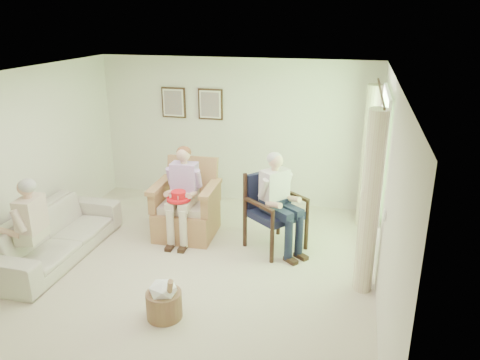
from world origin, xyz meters
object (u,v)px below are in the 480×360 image
(person_wicker, at_px, (183,187))
(person_sofa, at_px, (26,222))
(wood_armchair, at_px, (277,207))
(sofa, at_px, (54,235))
(hatbox, at_px, (164,299))
(person_dark, at_px, (275,196))
(wicker_armchair, at_px, (187,212))
(red_hat, at_px, (179,197))

(person_wicker, relative_size, person_sofa, 1.08)
(wood_armchair, relative_size, person_wicker, 0.79)
(sofa, bearing_deg, hatbox, -115.02)
(hatbox, bearing_deg, sofa, 154.98)
(person_dark, relative_size, person_sofa, 1.10)
(person_wicker, height_order, person_dark, person_dark)
(person_wicker, distance_m, person_sofa, 2.19)
(wicker_armchair, distance_m, person_dark, 1.52)
(wood_armchair, distance_m, red_hat, 1.46)
(red_hat, distance_m, hatbox, 1.90)
(person_wicker, bearing_deg, person_dark, -4.27)
(sofa, height_order, person_sofa, person_sofa)
(person_wicker, relative_size, person_dark, 0.98)
(wicker_armchair, distance_m, person_sofa, 2.32)
(wood_armchair, distance_m, person_dark, 0.31)
(wicker_armchair, height_order, person_dark, person_dark)
(wicker_armchair, bearing_deg, person_dark, -10.44)
(wood_armchair, height_order, person_sofa, person_sofa)
(person_wicker, xyz_separation_m, hatbox, (0.49, -1.96, -0.61))
(wood_armchair, relative_size, red_hat, 3.16)
(person_dark, bearing_deg, sofa, 146.47)
(wood_armchair, bearing_deg, wicker_armchair, 128.12)
(wood_armchair, height_order, sofa, wood_armchair)
(person_dark, bearing_deg, hatbox, -166.96)
(person_wicker, distance_m, hatbox, 2.11)
(sofa, distance_m, person_dark, 3.20)
(sofa, distance_m, red_hat, 1.83)
(hatbox, bearing_deg, wicker_armchair, 103.01)
(wood_armchair, relative_size, hatbox, 1.85)
(wicker_armchair, xyz_separation_m, hatbox, (0.49, -2.12, -0.14))
(red_hat, bearing_deg, wood_armchair, 13.04)
(wood_armchair, bearing_deg, person_wicker, 134.33)
(person_dark, distance_m, person_sofa, 3.34)
(red_hat, height_order, hatbox, red_hat)
(person_wicker, xyz_separation_m, person_sofa, (-1.59, -1.50, -0.09))
(person_sofa, bearing_deg, sofa, 174.95)
(person_wicker, height_order, red_hat, person_wicker)
(person_dark, height_order, red_hat, person_dark)
(person_wicker, height_order, person_sofa, person_wicker)
(person_wicker, xyz_separation_m, red_hat, (0.01, -0.20, -0.08))
(sofa, relative_size, hatbox, 3.78)
(person_sofa, distance_m, hatbox, 2.19)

